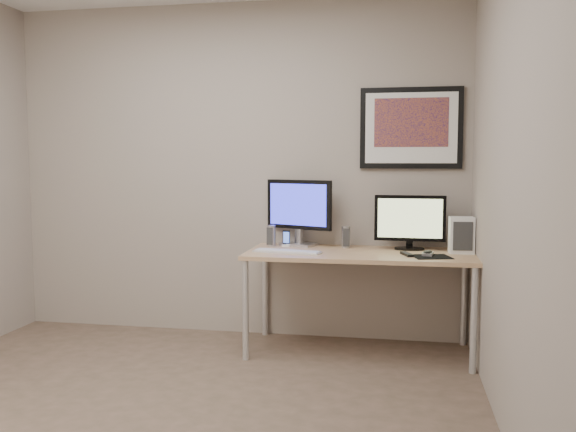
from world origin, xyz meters
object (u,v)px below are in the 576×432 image
Objects in this scene: monitor_large at (299,209)px; monitor_tv at (410,221)px; desk at (359,261)px; phone_dock at (286,238)px; keyboard at (287,251)px; speaker_right at (346,237)px; fan_unit at (461,235)px; speaker_left at (271,236)px; framed_art at (411,128)px.

monitor_large is 1.03× the size of monitor_tv.
phone_dock reaches higher than desk.
monitor_tv reaches higher than keyboard.
keyboard is at bearing -166.15° from desk.
speaker_right is at bearing 13.66° from monitor_large.
speaker_right is 0.83m from fan_unit.
monitor_tv is 3.14× the size of speaker_right.
monitor_large is 0.24m from phone_dock.
fan_unit is at bearing 5.55° from speaker_left.
keyboard is at bearing -71.47° from monitor_large.
monitor_tv is 0.38m from fan_unit.
keyboard is at bearing -149.61° from speaker_right.
framed_art is at bearing 37.80° from keyboard.
speaker_left is (-0.68, 0.18, 0.15)m from desk.
framed_art is 0.70m from monitor_tv.
phone_dock is at bearing 160.95° from desk.
desk is 0.27m from speaker_right.
phone_dock is (-0.09, -0.05, -0.22)m from monitor_large.
monitor_large reaches higher than monitor_tv.
monitor_large is at bearing 167.85° from fan_unit.
framed_art is at bearing 43.46° from desk.
speaker_right is 0.45m from phone_dock.
monitor_large is 4.29× the size of phone_dock.
keyboard reaches higher than desk.
speaker_left is 1.30× the size of phone_dock.
fan_unit reaches higher than keyboard.
monitor_large is at bearing 29.08° from speaker_left.
monitor_large is at bearing 34.03° from phone_dock.
monitor_large is 2.06× the size of fan_unit.
fan_unit is (1.21, 0.20, 0.12)m from keyboard.
phone_dock is (0.11, 0.02, -0.02)m from speaker_left.
framed_art is 4.69× the size of speaker_left.
phone_dock is at bearing -171.55° from framed_art.
speaker_right is (0.57, 0.02, 0.00)m from speaker_left.
framed_art is 1.32m from speaker_left.
desk is 9.86× the size of speaker_right.
phone_dock is at bearing 170.83° from fan_unit.
framed_art is at bearing 18.34° from speaker_left.
framed_art is 1.47× the size of monitor_tv.
speaker_left is 0.36m from keyboard.
fan_unit is at bearing -35.99° from framed_art.
monitor_large is 3.24× the size of speaker_right.
desk is 13.03× the size of phone_dock.
framed_art reaches higher than speaker_left.
fan_unit is at bearing 5.88° from desk.
fan_unit is at bearing -18.14° from speaker_right.
keyboard is (-0.50, -0.12, 0.07)m from desk.
monitor_large is 1.21m from fan_unit.
desk is at bearing -136.54° from framed_art.
monitor_tv reaches higher than desk.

